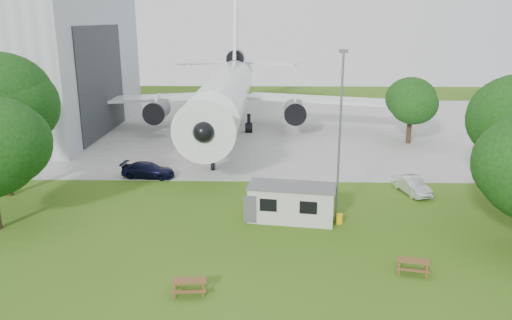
{
  "coord_description": "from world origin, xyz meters",
  "views": [
    {
      "loc": [
        3.3,
        -27.34,
        14.07
      ],
      "look_at": [
        2.4,
        8.0,
        4.0
      ],
      "focal_mm": 35.0,
      "sensor_mm": 36.0,
      "label": 1
    }
  ],
  "objects_px": {
    "airliner": "(227,90)",
    "picnic_west": "(190,293)",
    "site_cabin": "(292,203)",
    "picnic_east": "(412,272)"
  },
  "relations": [
    {
      "from": "site_cabin",
      "to": "picnic_west",
      "type": "relative_size",
      "value": 3.84
    },
    {
      "from": "airliner",
      "to": "picnic_east",
      "type": "relative_size",
      "value": 26.52
    },
    {
      "from": "airliner",
      "to": "picnic_west",
      "type": "height_order",
      "value": "airliner"
    },
    {
      "from": "airliner",
      "to": "picnic_west",
      "type": "xyz_separation_m",
      "value": [
        1.17,
        -39.72,
        -5.27
      ]
    },
    {
      "from": "airliner",
      "to": "site_cabin",
      "type": "height_order",
      "value": "airliner"
    },
    {
      "from": "airliner",
      "to": "picnic_east",
      "type": "xyz_separation_m",
      "value": [
        13.63,
        -37.14,
        -5.27
      ]
    },
    {
      "from": "picnic_west",
      "to": "site_cabin",
      "type": "bearing_deg",
      "value": 55.01
    },
    {
      "from": "airliner",
      "to": "picnic_east",
      "type": "height_order",
      "value": "airliner"
    },
    {
      "from": "site_cabin",
      "to": "picnic_west",
      "type": "distance_m",
      "value": 11.8
    },
    {
      "from": "airliner",
      "to": "site_cabin",
      "type": "relative_size",
      "value": 6.9
    }
  ]
}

